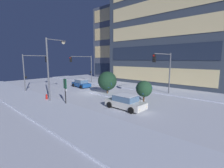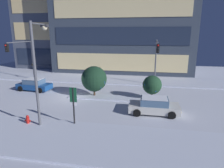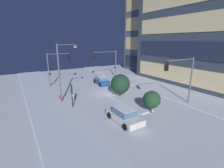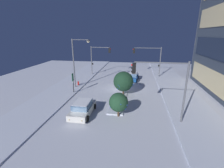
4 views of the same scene
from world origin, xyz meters
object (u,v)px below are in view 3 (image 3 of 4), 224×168
at_px(traffic_light_corner_far_right, 182,73).
at_px(decorated_tree_median, 120,84).
at_px(car_far, 102,81).
at_px(decorated_tree_left_of_median, 152,100).
at_px(traffic_light_corner_near_left, 57,64).
at_px(car_near, 124,115).
at_px(street_lamp_arched, 64,65).
at_px(traffic_light_corner_far_left, 107,60).
at_px(parking_info_sign, 72,93).
at_px(fire_hydrant, 60,98).

distance_m(traffic_light_corner_far_right, decorated_tree_median, 8.45).
bearing_deg(car_far, decorated_tree_left_of_median, -178.75).
distance_m(traffic_light_corner_near_left, decorated_tree_left_of_median, 18.89).
relative_size(traffic_light_corner_far_right, decorated_tree_left_of_median, 2.34).
bearing_deg(decorated_tree_median, car_near, -30.59).
distance_m(traffic_light_corner_far_right, street_lamp_arched, 14.87).
bearing_deg(traffic_light_corner_far_left, traffic_light_corner_near_left, 0.78).
distance_m(traffic_light_corner_far_right, decorated_tree_left_of_median, 5.11).
bearing_deg(car_far, traffic_light_corner_far_right, -162.49).
height_order(car_near, street_lamp_arched, street_lamp_arched).
height_order(car_near, parking_info_sign, parking_info_sign).
relative_size(traffic_light_corner_far_left, decorated_tree_left_of_median, 2.28).
distance_m(car_near, decorated_tree_median, 7.77).
distance_m(car_far, parking_info_sign, 12.13).
height_order(traffic_light_corner_far_left, decorated_tree_left_of_median, traffic_light_corner_far_left).
bearing_deg(street_lamp_arched, car_far, 27.69).
distance_m(decorated_tree_median, decorated_tree_left_of_median, 6.43).
height_order(car_near, decorated_tree_median, decorated_tree_median).
bearing_deg(decorated_tree_median, street_lamp_arched, -106.55).
height_order(street_lamp_arched, fire_hydrant, street_lamp_arched).
xyz_separation_m(car_far, decorated_tree_left_of_median, (14.55, -1.06, 0.92)).
distance_m(traffic_light_corner_far_left, decorated_tree_median, 12.30).
relative_size(traffic_light_corner_near_left, decorated_tree_left_of_median, 2.29).
bearing_deg(traffic_light_corner_far_right, fire_hydrant, -39.23).
height_order(traffic_light_corner_far_left, decorated_tree_median, traffic_light_corner_far_left).
distance_m(car_near, traffic_light_corner_far_left, 19.99).
xyz_separation_m(parking_info_sign, decorated_tree_median, (-0.40, 7.42, 0.10)).
xyz_separation_m(traffic_light_corner_far_right, decorated_tree_left_of_median, (-0.45, -4.27, -2.76)).
distance_m(traffic_light_corner_near_left, fire_hydrant, 9.01).
xyz_separation_m(car_far, traffic_light_corner_near_left, (-3.08, -7.36, 3.46)).
bearing_deg(parking_info_sign, street_lamp_arched, 88.05).
bearing_deg(fire_hydrant, car_far, 118.21).
bearing_deg(parking_info_sign, car_near, -62.59).
bearing_deg(traffic_light_corner_near_left, traffic_light_corner_far_left, 0.78).
height_order(street_lamp_arched, parking_info_sign, street_lamp_arched).
distance_m(car_far, fire_hydrant, 10.38).
xyz_separation_m(fire_hydrant, decorated_tree_median, (3.23, 8.03, 1.67)).
bearing_deg(decorated_tree_median, traffic_light_corner_far_right, 32.24).
bearing_deg(decorated_tree_left_of_median, decorated_tree_median, -179.50).
bearing_deg(street_lamp_arched, traffic_light_corner_near_left, 75.43).
bearing_deg(traffic_light_corner_far_left, parking_info_sign, 45.33).
distance_m(car_near, parking_info_sign, 7.23).
xyz_separation_m(traffic_light_corner_far_right, decorated_tree_median, (-6.87, -4.33, -2.33)).
bearing_deg(traffic_light_corner_far_right, parking_info_sign, -28.83).
height_order(traffic_light_corner_far_left, parking_info_sign, traffic_light_corner_far_left).
relative_size(decorated_tree_median, decorated_tree_left_of_median, 1.31).
relative_size(fire_hydrant, decorated_tree_left_of_median, 0.30).
distance_m(car_far, traffic_light_corner_near_left, 8.69).
height_order(car_near, decorated_tree_left_of_median, decorated_tree_left_of_median).
distance_m(car_near, traffic_light_corner_near_left, 18.28).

